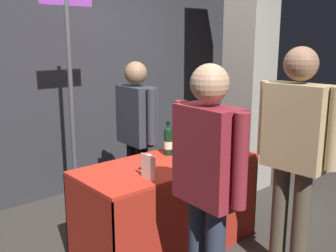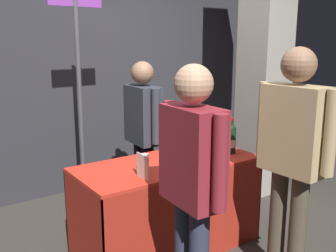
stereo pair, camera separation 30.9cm
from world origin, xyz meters
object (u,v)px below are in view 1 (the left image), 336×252
featured_wine_bottle (168,140)px  taster_foreground_right (295,144)px  booth_signpost (70,81)px  vendor_presenter (137,128)px  tasting_table (168,190)px  wine_glass_near_vendor (148,160)px  display_bottle_0 (184,144)px  flower_vase (197,151)px  concrete_pillar (250,49)px

featured_wine_bottle → taster_foreground_right: bearing=-74.6°
taster_foreground_right → booth_signpost: booth_signpost is taller
featured_wine_bottle → vendor_presenter: (0.01, 0.47, 0.02)m
booth_signpost → tasting_table: bearing=-72.0°
tasting_table → booth_signpost: (-0.32, 1.00, 0.85)m
taster_foreground_right → wine_glass_near_vendor: bearing=40.6°
vendor_presenter → wine_glass_near_vendor: bearing=-27.7°
tasting_table → display_bottle_0: display_bottle_0 is taller
vendor_presenter → booth_signpost: booth_signpost is taller
flower_vase → tasting_table: bearing=124.7°
featured_wine_bottle → booth_signpost: size_ratio=0.13×
tasting_table → booth_signpost: booth_signpost is taller
flower_vase → taster_foreground_right: (0.28, -0.68, 0.15)m
vendor_presenter → featured_wine_bottle: bearing=2.0°
tasting_table → featured_wine_bottle: size_ratio=5.15×
display_bottle_0 → taster_foreground_right: bearing=-70.6°
tasting_table → taster_foreground_right: bearing=-64.5°
display_bottle_0 → flower_vase: flower_vase is taller
flower_vase → booth_signpost: size_ratio=0.17×
vendor_presenter → taster_foreground_right: size_ratio=0.91×
tasting_table → wine_glass_near_vendor: (-0.30, -0.11, 0.35)m
display_bottle_0 → wine_glass_near_vendor: 0.43m
featured_wine_bottle → wine_glass_near_vendor: bearing=-148.3°
flower_vase → booth_signpost: bearing=111.1°
display_bottle_0 → vendor_presenter: bearing=88.5°
vendor_presenter → booth_signpost: 0.75m
featured_wine_bottle → concrete_pillar: bearing=12.5°
featured_wine_bottle → wine_glass_near_vendor: 0.51m
booth_signpost → concrete_pillar: bearing=-14.2°
wine_glass_near_vendor → flower_vase: flower_vase is taller
booth_signpost → taster_foreground_right: bearing=-68.4°
taster_foreground_right → booth_signpost: 2.05m
wine_glass_near_vendor → taster_foreground_right: size_ratio=0.08×
flower_vase → vendor_presenter: size_ratio=0.25×
concrete_pillar → flower_vase: concrete_pillar is taller
booth_signpost → flower_vase: bearing=-68.9°
featured_wine_bottle → display_bottle_0: display_bottle_0 is taller
featured_wine_bottle → taster_foreground_right: 1.08m
wine_glass_near_vendor → concrete_pillar: bearing=17.2°
featured_wine_bottle → display_bottle_0: (-0.01, -0.21, 0.01)m
featured_wine_bottle → vendor_presenter: 0.47m
featured_wine_bottle → wine_glass_near_vendor: size_ratio=2.05×
tasting_table → flower_vase: 0.42m
featured_wine_bottle → flower_vase: flower_vase is taller
flower_vase → concrete_pillar: bearing=24.2°
concrete_pillar → vendor_presenter: size_ratio=2.12×
tasting_table → taster_foreground_right: (0.42, -0.88, 0.50)m
tasting_table → featured_wine_bottle: bearing=48.5°
flower_vase → vendor_presenter: 0.82m
featured_wine_bottle → flower_vase: size_ratio=0.77×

